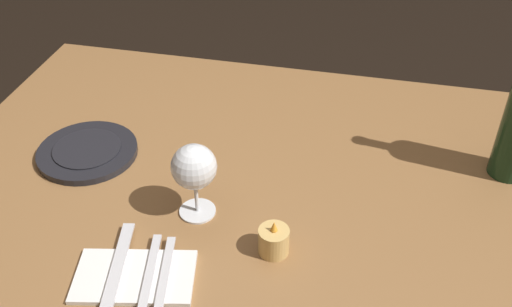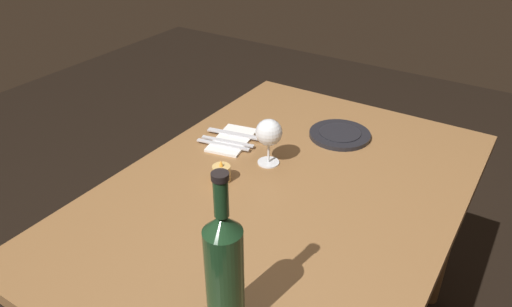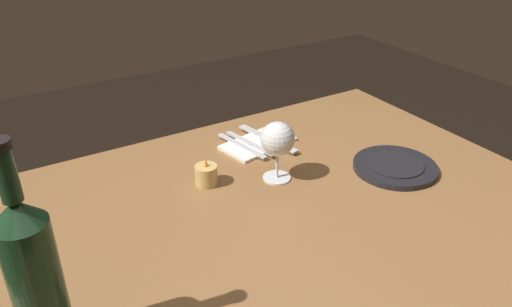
% 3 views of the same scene
% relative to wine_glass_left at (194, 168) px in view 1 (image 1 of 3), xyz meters
% --- Properties ---
extents(dining_table, '(1.30, 0.90, 0.74)m').
position_rel_wine_glass_left_xyz_m(dining_table, '(-0.10, -0.11, -0.19)').
color(dining_table, olive).
rests_on(dining_table, ground).
extents(wine_glass_left, '(0.08, 0.08, 0.14)m').
position_rel_wine_glass_left_xyz_m(wine_glass_left, '(0.00, 0.00, 0.00)').
color(wine_glass_left, white).
rests_on(wine_glass_left, dining_table).
extents(votive_candle, '(0.05, 0.05, 0.07)m').
position_rel_wine_glass_left_xyz_m(votive_candle, '(-0.15, 0.06, -0.08)').
color(votive_candle, '#DBB266').
rests_on(votive_candle, dining_table).
extents(dinner_plate, '(0.20, 0.20, 0.02)m').
position_rel_wine_glass_left_xyz_m(dinner_plate, '(0.27, -0.11, -0.09)').
color(dinner_plate, black).
rests_on(dinner_plate, dining_table).
extents(folded_napkin, '(0.21, 0.15, 0.01)m').
position_rel_wine_glass_left_xyz_m(folded_napkin, '(0.05, 0.17, -0.10)').
color(folded_napkin, white).
rests_on(folded_napkin, dining_table).
extents(fork_inner, '(0.05, 0.18, 0.00)m').
position_rel_wine_glass_left_xyz_m(fork_inner, '(0.03, 0.17, -0.09)').
color(fork_inner, silver).
rests_on(fork_inner, folded_napkin).
extents(fork_outer, '(0.05, 0.18, 0.00)m').
position_rel_wine_glass_left_xyz_m(fork_outer, '(0.00, 0.17, -0.09)').
color(fork_outer, silver).
rests_on(fork_outer, folded_napkin).
extents(table_knife, '(0.06, 0.21, 0.00)m').
position_rel_wine_glass_left_xyz_m(table_knife, '(0.08, 0.17, -0.09)').
color(table_knife, silver).
rests_on(table_knife, folded_napkin).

